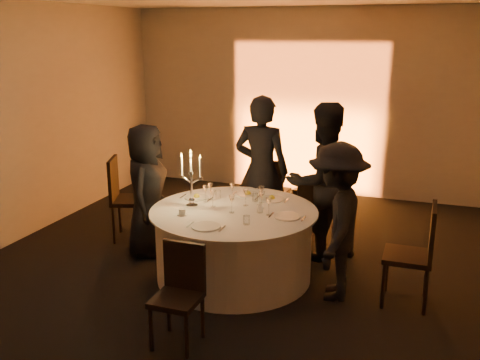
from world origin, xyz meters
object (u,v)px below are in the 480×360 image
(banquet_table, at_px, (234,243))
(chair_back_right, at_px, (311,207))
(guest_left, at_px, (147,190))
(candelabra, at_px, (191,187))
(guest_back_right, at_px, (322,182))
(chair_back_left, at_px, (271,188))
(guest_back_left, at_px, (261,171))
(chair_right, at_px, (418,249))
(coffee_cup, at_px, (182,212))
(chair_left, at_px, (124,193))
(chair_front, at_px, (180,288))
(guest_right, at_px, (337,222))

(banquet_table, bearing_deg, chair_back_right, 64.38)
(guest_left, xyz_separation_m, candelabra, (0.74, -0.32, 0.20))
(guest_back_right, bearing_deg, banquet_table, 6.70)
(chair_back_left, relative_size, guest_back_left, 0.50)
(chair_right, xyz_separation_m, coffee_cup, (-2.34, -0.33, 0.21))
(chair_back_right, bearing_deg, guest_back_right, 96.09)
(chair_right, relative_size, guest_left, 0.65)
(banquet_table, bearing_deg, chair_left, 160.93)
(banquet_table, distance_m, chair_back_left, 1.73)
(guest_back_right, bearing_deg, chair_right, 100.50)
(chair_back_left, distance_m, chair_front, 3.07)
(chair_back_right, xyz_separation_m, candelabra, (-1.05, -1.25, 0.50))
(chair_back_left, bearing_deg, guest_left, 54.86)
(chair_back_right, height_order, guest_right, guest_right)
(banquet_table, xyz_separation_m, chair_back_right, (0.58, 1.21, 0.11))
(chair_front, height_order, candelabra, candelabra)
(chair_right, distance_m, coffee_cup, 2.37)
(chair_back_right, relative_size, guest_back_left, 0.47)
(chair_back_right, distance_m, coffee_cup, 1.88)
(chair_back_right, distance_m, guest_back_right, 0.59)
(guest_back_left, xyz_separation_m, guest_back_right, (0.79, -0.18, -0.02))
(chair_back_right, bearing_deg, candelabra, 26.69)
(guest_back_right, bearing_deg, candelabra, -5.33)
(banquet_table, bearing_deg, candelabra, -174.67)
(guest_back_right, bearing_deg, coffee_cup, 2.77)
(chair_right, height_order, chair_front, chair_right)
(chair_right, bearing_deg, guest_back_left, -118.61)
(chair_left, relative_size, chair_back_left, 1.13)
(candelabra, bearing_deg, chair_back_right, 50.07)
(guest_back_right, distance_m, candelabra, 1.54)
(chair_left, relative_size, chair_right, 1.04)
(chair_back_left, height_order, guest_right, guest_right)
(guest_left, distance_m, guest_right, 2.35)
(chair_right, distance_m, guest_back_right, 1.45)
(banquet_table, relative_size, coffee_cup, 16.36)
(chair_back_left, distance_m, chair_right, 2.62)
(candelabra, bearing_deg, guest_right, -1.40)
(chair_back_right, height_order, guest_back_right, guest_back_right)
(chair_back_left, relative_size, candelabra, 1.47)
(guest_right, bearing_deg, chair_front, -45.65)
(banquet_table, relative_size, guest_right, 1.13)
(candelabra, bearing_deg, guest_back_right, 36.32)
(chair_back_left, relative_size, guest_right, 0.59)
(banquet_table, bearing_deg, guest_left, 166.98)
(chair_left, relative_size, chair_front, 1.22)
(guest_back_left, bearing_deg, chair_right, 152.32)
(chair_back_left, height_order, guest_back_left, guest_back_left)
(chair_back_left, height_order, coffee_cup, chair_back_left)
(chair_back_right, distance_m, guest_left, 2.04)
(chair_front, xyz_separation_m, guest_left, (-1.21, 1.62, 0.30))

